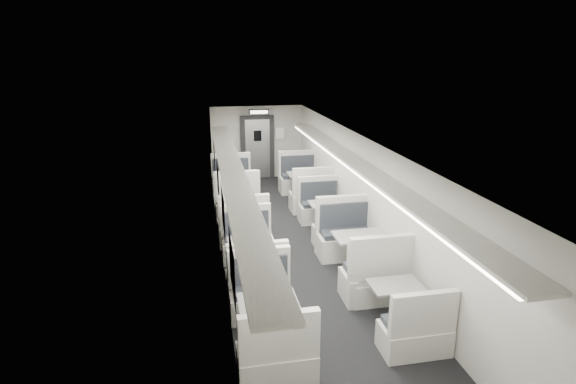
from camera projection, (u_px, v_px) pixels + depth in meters
name	position (u px, v px, depth m)	size (l,w,h in m)	color
room	(294.00, 198.00, 9.25)	(3.24, 12.24, 2.64)	black
booth_left_a	(234.00, 191.00, 12.34)	(1.15, 2.33, 1.25)	silver
booth_left_b	(240.00, 214.00, 10.64)	(1.10, 2.22, 1.19)	silver
booth_left_c	(252.00, 258.00, 8.41)	(1.03, 2.09, 1.12)	silver
booth_left_d	(268.00, 321.00, 6.46)	(1.01, 2.04, 1.09)	silver
booth_right_a	(305.00, 187.00, 12.75)	(1.14, 2.31, 1.24)	silver
booth_right_b	(328.00, 217.00, 10.49)	(1.03, 2.09, 1.12)	silver
booth_right_c	(359.00, 255.00, 8.46)	(1.15, 2.33, 1.25)	silver
booth_right_d	(394.00, 303.00, 6.96)	(0.95, 1.94, 1.04)	silver
passenger	(239.00, 188.00, 11.59)	(0.52, 0.34, 1.42)	black
window_a	(214.00, 157.00, 12.12)	(0.02, 1.18, 0.84)	black
window_b	(218.00, 179.00, 10.06)	(0.02, 1.18, 0.84)	black
window_c	(223.00, 212.00, 8.00)	(0.02, 1.18, 0.84)	black
window_d	(232.00, 267.00, 5.94)	(0.02, 1.18, 0.84)	black
luggage_rack_left	(233.00, 171.00, 8.53)	(0.46, 10.40, 0.09)	silver
luggage_rack_right	(358.00, 165.00, 8.98)	(0.46, 10.40, 0.09)	silver
vestibule_door	(258.00, 148.00, 14.85)	(1.10, 0.13, 2.10)	black
exit_sign	(259.00, 112.00, 14.03)	(0.62, 0.12, 0.16)	black
wall_notice	(280.00, 133.00, 14.84)	(0.32, 0.02, 0.40)	white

